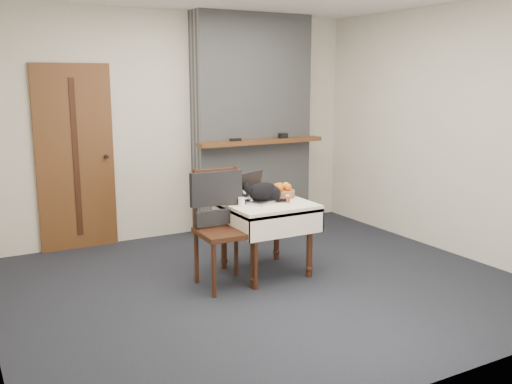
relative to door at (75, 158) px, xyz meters
The scene contains 12 objects.
ground 2.52m from the door, 58.72° to the right, with size 4.50×4.50×0.00m, color black.
room_shell 2.07m from the door, 51.56° to the right, with size 4.52×4.01×2.61m.
door is the anchor object (origin of this frame).
chimney 2.12m from the door, ahead, with size 1.62×0.48×2.60m.
side_table 2.24m from the door, 51.19° to the right, with size 0.78×0.78×0.70m.
laptop 2.12m from the door, 50.91° to the right, with size 0.47×0.44×0.27m.
cat 2.20m from the door, 51.48° to the right, with size 0.42×0.27×0.22m.
cream_jar 2.07m from the door, 57.23° to the right, with size 0.06×0.06×0.07m, color white.
pill_bottle 2.41m from the door, 50.03° to the right, with size 0.04×0.04×0.08m.
fruit_basket 2.30m from the door, 44.48° to the right, with size 0.24×0.24×0.14m.
desk_clutter 2.27m from the door, 46.86° to the right, with size 0.15×0.02×0.01m, color black.
chair 1.98m from the door, 63.03° to the right, with size 0.49×0.48×1.06m.
Camera 1 is at (-2.45, -4.28, 1.86)m, focal length 40.00 mm.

